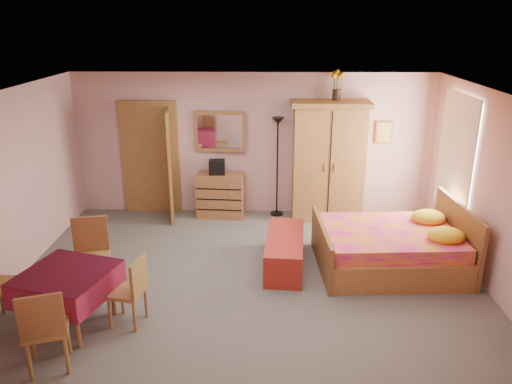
{
  "coord_description": "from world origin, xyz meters",
  "views": [
    {
      "loc": [
        0.26,
        -6.39,
        3.5
      ],
      "look_at": [
        0.1,
        0.3,
        1.15
      ],
      "focal_mm": 35.0,
      "sensor_mm": 36.0,
      "label": 1
    }
  ],
  "objects_px": {
    "chest_of_drawers": "(221,195)",
    "chair_north": "(91,258)",
    "bed": "(390,237)",
    "chair_west": "(6,285)",
    "chair_south": "(46,327)",
    "bench": "(285,251)",
    "chair_east": "(127,291)",
    "dining_table": "(70,298)",
    "wardrobe": "(328,161)",
    "sunflower_vase": "(337,85)",
    "floor_lamp": "(277,167)",
    "wall_mirror": "(220,132)",
    "stereo": "(217,167)"
  },
  "relations": [
    {
      "from": "chest_of_drawers",
      "to": "chair_north",
      "type": "height_order",
      "value": "chair_north"
    },
    {
      "from": "chest_of_drawers",
      "to": "bed",
      "type": "height_order",
      "value": "bed"
    },
    {
      "from": "chair_north",
      "to": "chair_west",
      "type": "height_order",
      "value": "chair_north"
    },
    {
      "from": "chair_south",
      "to": "chair_north",
      "type": "height_order",
      "value": "chair_north"
    },
    {
      "from": "bench",
      "to": "chair_east",
      "type": "height_order",
      "value": "chair_east"
    },
    {
      "from": "dining_table",
      "to": "chair_south",
      "type": "distance_m",
      "value": 0.78
    },
    {
      "from": "wardrobe",
      "to": "chair_east",
      "type": "bearing_deg",
      "value": -128.3
    },
    {
      "from": "chair_south",
      "to": "chest_of_drawers",
      "type": "bearing_deg",
      "value": 52.65
    },
    {
      "from": "sunflower_vase",
      "to": "bed",
      "type": "bearing_deg",
      "value": -73.3
    },
    {
      "from": "floor_lamp",
      "to": "chair_east",
      "type": "xyz_separation_m",
      "value": [
        -1.84,
        -3.56,
        -0.49
      ]
    },
    {
      "from": "chest_of_drawers",
      "to": "bed",
      "type": "bearing_deg",
      "value": -32.68
    },
    {
      "from": "bed",
      "to": "chair_south",
      "type": "distance_m",
      "value": 4.69
    },
    {
      "from": "wall_mirror",
      "to": "chair_north",
      "type": "bearing_deg",
      "value": -112.35
    },
    {
      "from": "chest_of_drawers",
      "to": "sunflower_vase",
      "type": "relative_size",
      "value": 1.65
    },
    {
      "from": "wall_mirror",
      "to": "bed",
      "type": "distance_m",
      "value": 3.58
    },
    {
      "from": "wardrobe",
      "to": "bed",
      "type": "height_order",
      "value": "wardrobe"
    },
    {
      "from": "wall_mirror",
      "to": "stereo",
      "type": "bearing_deg",
      "value": -103.48
    },
    {
      "from": "wall_mirror",
      "to": "floor_lamp",
      "type": "xyz_separation_m",
      "value": [
        1.04,
        -0.11,
        -0.63
      ]
    },
    {
      "from": "chest_of_drawers",
      "to": "dining_table",
      "type": "relative_size",
      "value": 0.88
    },
    {
      "from": "bench",
      "to": "dining_table",
      "type": "xyz_separation_m",
      "value": [
        -2.6,
        -1.56,
        0.12
      ]
    },
    {
      "from": "wardrobe",
      "to": "chair_east",
      "type": "xyz_separation_m",
      "value": [
        -2.75,
        -3.45,
        -0.64
      ]
    },
    {
      "from": "chair_south",
      "to": "chair_north",
      "type": "bearing_deg",
      "value": 72.55
    },
    {
      "from": "chest_of_drawers",
      "to": "stereo",
      "type": "xyz_separation_m",
      "value": [
        -0.06,
        0.03,
        0.54
      ]
    },
    {
      "from": "sunflower_vase",
      "to": "chair_east",
      "type": "xyz_separation_m",
      "value": [
        -2.84,
        -3.54,
        -1.98
      ]
    },
    {
      "from": "wardrobe",
      "to": "sunflower_vase",
      "type": "height_order",
      "value": "sunflower_vase"
    },
    {
      "from": "chest_of_drawers",
      "to": "chair_east",
      "type": "relative_size",
      "value": 1.0
    },
    {
      "from": "sunflower_vase",
      "to": "bed",
      "type": "relative_size",
      "value": 0.25
    },
    {
      "from": "sunflower_vase",
      "to": "chair_south",
      "type": "xyz_separation_m",
      "value": [
        -3.45,
        -4.37,
        -1.92
      ]
    },
    {
      "from": "floor_lamp",
      "to": "chair_south",
      "type": "bearing_deg",
      "value": -119.16
    },
    {
      "from": "bed",
      "to": "dining_table",
      "type": "bearing_deg",
      "value": -162.42
    },
    {
      "from": "floor_lamp",
      "to": "chair_east",
      "type": "height_order",
      "value": "floor_lamp"
    },
    {
      "from": "sunflower_vase",
      "to": "chair_east",
      "type": "bearing_deg",
      "value": -128.76
    },
    {
      "from": "wall_mirror",
      "to": "wardrobe",
      "type": "height_order",
      "value": "wardrobe"
    },
    {
      "from": "stereo",
      "to": "sunflower_vase",
      "type": "bearing_deg",
      "value": 1.35
    },
    {
      "from": "floor_lamp",
      "to": "wardrobe",
      "type": "bearing_deg",
      "value": -6.88
    },
    {
      "from": "chair_north",
      "to": "wall_mirror",
      "type": "bearing_deg",
      "value": -127.91
    },
    {
      "from": "wardrobe",
      "to": "dining_table",
      "type": "xyz_separation_m",
      "value": [
        -3.41,
        -3.52,
        -0.72
      ]
    },
    {
      "from": "chest_of_drawers",
      "to": "chair_east",
      "type": "height_order",
      "value": "chair_east"
    },
    {
      "from": "chest_of_drawers",
      "to": "floor_lamp",
      "type": "height_order",
      "value": "floor_lamp"
    },
    {
      "from": "wall_mirror",
      "to": "dining_table",
      "type": "relative_size",
      "value": 0.97
    },
    {
      "from": "stereo",
      "to": "bench",
      "type": "bearing_deg",
      "value": -59.31
    },
    {
      "from": "bed",
      "to": "chair_west",
      "type": "distance_m",
      "value": 5.12
    },
    {
      "from": "wall_mirror",
      "to": "sunflower_vase",
      "type": "height_order",
      "value": "sunflower_vase"
    },
    {
      "from": "chair_south",
      "to": "stereo",
      "type": "bearing_deg",
      "value": 53.43
    },
    {
      "from": "chest_of_drawers",
      "to": "stereo",
      "type": "relative_size",
      "value": 3.0
    },
    {
      "from": "chair_north",
      "to": "bench",
      "type": "bearing_deg",
      "value": -174.3
    },
    {
      "from": "chest_of_drawers",
      "to": "stereo",
      "type": "bearing_deg",
      "value": 158.19
    },
    {
      "from": "wardrobe",
      "to": "chair_west",
      "type": "height_order",
      "value": "wardrobe"
    },
    {
      "from": "bench",
      "to": "chair_south",
      "type": "height_order",
      "value": "chair_south"
    },
    {
      "from": "dining_table",
      "to": "chair_south",
      "type": "height_order",
      "value": "chair_south"
    }
  ]
}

